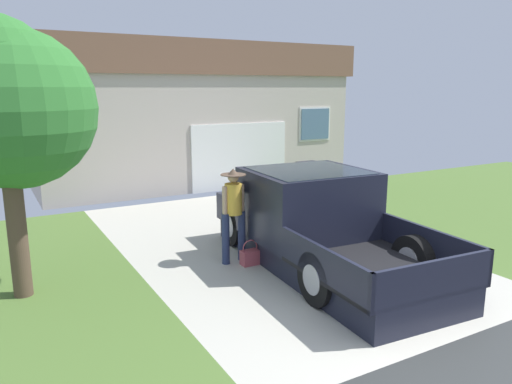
{
  "coord_description": "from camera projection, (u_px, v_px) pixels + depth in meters",
  "views": [
    {
      "loc": [
        -4.68,
        -3.59,
        3.06
      ],
      "look_at": [
        -0.47,
        3.89,
        1.22
      ],
      "focal_mm": 34.25,
      "sensor_mm": 36.0,
      "label": 1
    }
  ],
  "objects": [
    {
      "name": "pickup_truck",
      "position": [
        312.0,
        222.0,
        8.69
      ],
      "size": [
        2.36,
        5.13,
        1.64
      ],
      "rotation": [
        0.0,
        0.0,
        -0.07
      ],
      "color": "black",
      "rests_on": "ground"
    },
    {
      "name": "person_with_hat",
      "position": [
        234.0,
        208.0,
        8.57
      ],
      "size": [
        0.48,
        0.45,
        1.69
      ],
      "rotation": [
        0.0,
        0.0,
        0.14
      ],
      "color": "navy",
      "rests_on": "ground"
    },
    {
      "name": "handbag",
      "position": [
        250.0,
        257.0,
        8.6
      ],
      "size": [
        0.32,
        0.2,
        0.46
      ],
      "color": "#B24C56",
      "rests_on": "ground"
    },
    {
      "name": "house_with_garage",
      "position": [
        183.0,
        113.0,
        16.51
      ],
      "size": [
        10.14,
        5.36,
        4.42
      ],
      "color": "#BCAFA3",
      "rests_on": "ground"
    },
    {
      "name": "front_yard_tree",
      "position": [
        8.0,
        101.0,
        6.96
      ],
      "size": [
        2.33,
        2.33,
        4.08
      ],
      "color": "brown",
      "rests_on": "ground"
    },
    {
      "name": "wheeled_trash_bin",
      "position": [
        311.0,
        178.0,
        13.8
      ],
      "size": [
        0.6,
        0.72,
        1.01
      ],
      "color": "#424247",
      "rests_on": "ground"
    }
  ]
}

